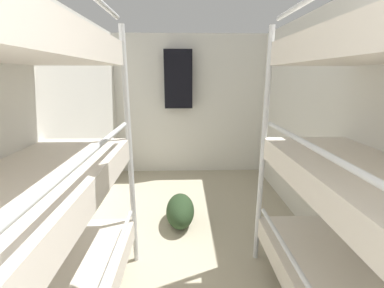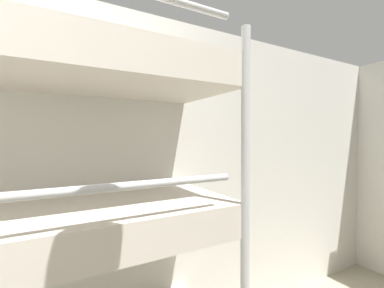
{
  "view_description": "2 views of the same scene",
  "coord_description": "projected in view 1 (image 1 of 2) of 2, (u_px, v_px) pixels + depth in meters",
  "views": [
    {
      "loc": [
        -0.11,
        0.32,
        1.63
      ],
      "look_at": [
        -0.02,
        3.1,
        0.89
      ],
      "focal_mm": 24.0,
      "sensor_mm": 36.0,
      "label": 1
    },
    {
      "loc": [
        0.4,
        1.5,
        1.46
      ],
      "look_at": [
        -0.73,
        2.14,
        1.43
      ],
      "focal_mm": 24.0,
      "sensor_mm": 36.0,
      "label": 2
    }
  ],
  "objects": [
    {
      "name": "wall_right",
      "position": [
        351.0,
        138.0,
        2.09
      ],
      "size": [
        0.06,
        4.73,
        2.28
      ],
      "color": "silver",
      "rests_on": "ground_plane"
    },
    {
      "name": "hanging_coat",
      "position": [
        178.0,
        79.0,
        4.05
      ],
      "size": [
        0.44,
        0.12,
        0.9
      ],
      "color": "black"
    },
    {
      "name": "wall_back",
      "position": [
        190.0,
        106.0,
        4.31
      ],
      "size": [
        2.57,
        0.06,
        2.28
      ],
      "color": "silver",
      "rests_on": "ground_plane"
    },
    {
      "name": "wall_left",
      "position": [
        38.0,
        140.0,
        2.01
      ],
      "size": [
        0.06,
        4.73,
        2.28
      ],
      "color": "silver",
      "rests_on": "ground_plane"
    },
    {
      "name": "duffel_bag",
      "position": [
        180.0,
        210.0,
        2.9
      ],
      "size": [
        0.31,
        0.59,
        0.31
      ],
      "color": "#23381E",
      "rests_on": "ground_plane"
    },
    {
      "name": "bunk_stack_left_near",
      "position": [
        14.0,
        204.0,
        1.16
      ],
      "size": [
        0.7,
        1.81,
        2.03
      ],
      "color": "silver",
      "rests_on": "ground_plane"
    }
  ]
}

